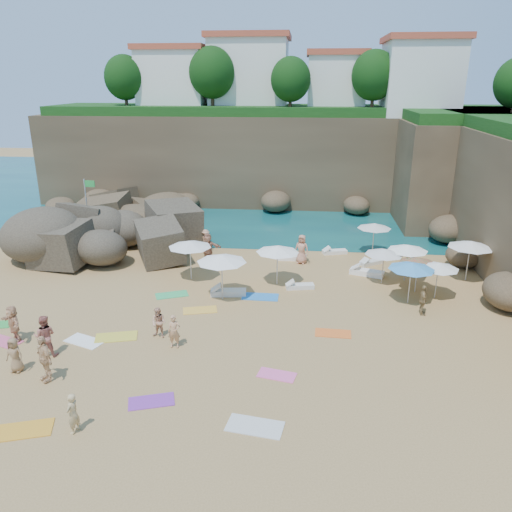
# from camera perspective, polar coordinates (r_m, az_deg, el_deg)

# --- Properties ---
(ground) EXTENTS (120.00, 120.00, 0.00)m
(ground) POSITION_cam_1_polar(r_m,az_deg,el_deg) (25.25, -5.23, -6.40)
(ground) COLOR tan
(ground) RESTS_ON ground
(seawater) EXTENTS (120.00, 120.00, 0.00)m
(seawater) POSITION_cam_1_polar(r_m,az_deg,el_deg) (53.61, 0.72, 7.66)
(seawater) COLOR #0C4751
(seawater) RESTS_ON ground
(cliff_back) EXTENTS (44.00, 8.00, 8.00)m
(cliff_back) POSITION_cam_1_polar(r_m,az_deg,el_deg) (47.86, 2.64, 11.06)
(cliff_back) COLOR brown
(cliff_back) RESTS_ON ground
(cliff_corner) EXTENTS (10.00, 12.00, 8.00)m
(cliff_corner) POSITION_cam_1_polar(r_m,az_deg,el_deg) (44.64, 22.12, 9.06)
(cliff_corner) COLOR brown
(cliff_corner) RESTS_ON ground
(rock_promontory) EXTENTS (12.00, 7.00, 2.00)m
(rock_promontory) POSITION_cam_1_polar(r_m,az_deg,el_deg) (42.74, -15.86, 3.83)
(rock_promontory) COLOR brown
(rock_promontory) RESTS_ON ground
(clifftop_buildings) EXTENTS (28.48, 9.48, 7.00)m
(clifftop_buildings) POSITION_cam_1_polar(r_m,az_deg,el_deg) (48.10, 4.06, 19.73)
(clifftop_buildings) COLOR white
(clifftop_buildings) RESTS_ON cliff_back
(clifftop_trees) EXTENTS (35.60, 23.82, 4.40)m
(clifftop_trees) POSITION_cam_1_polar(r_m,az_deg,el_deg) (41.81, 6.41, 19.74)
(clifftop_trees) COLOR #11380F
(clifftop_trees) RESTS_ON ground
(marina_masts) EXTENTS (3.10, 0.10, 6.00)m
(marina_masts) POSITION_cam_1_polar(r_m,az_deg,el_deg) (56.91, -16.36, 10.64)
(marina_masts) COLOR white
(marina_masts) RESTS_ON ground
(rock_outcrop) EXTENTS (8.96, 6.94, 3.44)m
(rock_outcrop) POSITION_cam_1_polar(r_m,az_deg,el_deg) (34.85, -16.33, 0.29)
(rock_outcrop) COLOR brown
(rock_outcrop) RESTS_ON ground
(flag_pole) EXTENTS (0.82, 0.08, 4.22)m
(flag_pole) POSITION_cam_1_polar(r_m,az_deg,el_deg) (38.83, -18.66, 6.12)
(flag_pole) COLOR silver
(flag_pole) RESTS_ON ground
(parasol_0) EXTENTS (2.49, 2.49, 2.35)m
(parasol_0) POSITION_cam_1_polar(r_m,az_deg,el_deg) (28.68, -7.57, 1.38)
(parasol_0) COLOR silver
(parasol_0) RESTS_ON ground
(parasol_1) EXTENTS (2.42, 2.42, 2.28)m
(parasol_1) POSITION_cam_1_polar(r_m,az_deg,el_deg) (27.79, 2.47, 0.80)
(parasol_1) COLOR silver
(parasol_1) RESTS_ON ground
(parasol_2) EXTENTS (2.30, 2.30, 2.17)m
(parasol_2) POSITION_cam_1_polar(r_m,az_deg,el_deg) (29.58, 16.95, 0.91)
(parasol_2) COLOR silver
(parasol_2) RESTS_ON ground
(parasol_3) EXTENTS (2.23, 2.23, 2.11)m
(parasol_3) POSITION_cam_1_polar(r_m,az_deg,el_deg) (33.73, 13.38, 3.38)
(parasol_3) COLOR silver
(parasol_3) RESTS_ON ground
(parasol_4) EXTENTS (2.17, 2.17, 2.06)m
(parasol_4) POSITION_cam_1_polar(r_m,az_deg,el_deg) (28.88, 14.45, 0.47)
(parasol_4) COLOR silver
(parasol_4) RESTS_ON ground
(parasol_6) EXTENTS (2.09, 2.09, 1.98)m
(parasol_6) POSITION_cam_1_polar(r_m,az_deg,el_deg) (28.17, 18.05, -0.52)
(parasol_6) COLOR silver
(parasol_6) RESTS_ON ground
(parasol_7) EXTENTS (2.52, 2.52, 2.38)m
(parasol_7) POSITION_cam_1_polar(r_m,az_deg,el_deg) (30.82, 23.33, 1.24)
(parasol_7) COLOR silver
(parasol_7) RESTS_ON ground
(parasol_8) EXTENTS (2.08, 2.08, 1.97)m
(parasol_8) POSITION_cam_1_polar(r_m,az_deg,el_deg) (32.29, 26.09, 0.92)
(parasol_8) COLOR silver
(parasol_8) RESTS_ON ground
(parasol_9) EXTENTS (2.62, 2.62, 2.48)m
(parasol_9) POSITION_cam_1_polar(r_m,az_deg,el_deg) (25.85, -3.95, -0.27)
(parasol_9) COLOR silver
(parasol_9) RESTS_ON ground
(parasol_10) EXTENTS (2.36, 2.36, 2.24)m
(parasol_10) POSITION_cam_1_polar(r_m,az_deg,el_deg) (26.59, 17.37, -1.09)
(parasol_10) COLOR silver
(parasol_10) RESTS_ON ground
(parasol_11) EXTENTS (2.11, 2.11, 2.00)m
(parasol_11) POSITION_cam_1_polar(r_m,az_deg,el_deg) (27.72, 20.14, -1.04)
(parasol_11) COLOR silver
(parasol_11) RESTS_ON ground
(lounger_0) EXTENTS (1.88, 0.63, 0.29)m
(lounger_0) POSITION_cam_1_polar(r_m,az_deg,el_deg) (32.32, 4.09, -0.17)
(lounger_0) COLOR white
(lounger_0) RESTS_ON ground
(lounger_1) EXTENTS (1.71, 0.97, 0.25)m
(lounger_1) POSITION_cam_1_polar(r_m,az_deg,el_deg) (33.77, 8.98, 0.47)
(lounger_1) COLOR white
(lounger_1) RESTS_ON ground
(lounger_2) EXTENTS (1.56, 1.26, 0.24)m
(lounger_2) POSITION_cam_1_polar(r_m,az_deg,el_deg) (32.25, 13.03, -0.74)
(lounger_2) COLOR silver
(lounger_2) RESTS_ON ground
(lounger_3) EXTENTS (1.97, 0.84, 0.30)m
(lounger_3) POSITION_cam_1_polar(r_m,az_deg,el_deg) (27.03, -3.17, -4.19)
(lounger_3) COLOR silver
(lounger_3) RESTS_ON ground
(lounger_4) EXTENTS (2.10, 1.29, 0.31)m
(lounger_4) POSITION_cam_1_polar(r_m,az_deg,el_deg) (30.42, 12.57, -1.87)
(lounger_4) COLOR white
(lounger_4) RESTS_ON ground
(lounger_5) EXTENTS (1.64, 0.81, 0.24)m
(lounger_5) POSITION_cam_1_polar(r_m,az_deg,el_deg) (27.95, 5.04, -3.47)
(lounger_5) COLOR silver
(lounger_5) RESTS_ON ground
(towel_1) EXTENTS (1.76, 1.26, 0.03)m
(towel_1) POSITION_cam_1_polar(r_m,az_deg,el_deg) (25.10, -26.82, -8.72)
(towel_1) COLOR #DD557C
(towel_1) RESTS_ON ground
(towel_2) EXTENTS (2.06, 1.46, 0.03)m
(towel_2) POSITION_cam_1_polar(r_m,az_deg,el_deg) (19.15, -25.07, -17.60)
(towel_2) COLOR orange
(towel_2) RESTS_ON ground
(towel_4) EXTENTS (2.03, 1.38, 0.03)m
(towel_4) POSITION_cam_1_polar(r_m,az_deg,el_deg) (23.69, -15.67, -8.90)
(towel_4) COLOR gold
(towel_4) RESTS_ON ground
(towel_5) EXTENTS (1.94, 1.44, 0.03)m
(towel_5) POSITION_cam_1_polar(r_m,az_deg,el_deg) (23.76, -18.99, -9.19)
(towel_5) COLOR white
(towel_5) RESTS_ON ground
(towel_6) EXTENTS (1.81, 1.29, 0.03)m
(towel_6) POSITION_cam_1_polar(r_m,az_deg,el_deg) (19.15, -11.87, -15.95)
(towel_6) COLOR purple
(towel_6) RESTS_ON ground
(towel_8) EXTENTS (1.95, 1.00, 0.03)m
(towel_8) POSITION_cam_1_polar(r_m,az_deg,el_deg) (26.81, 0.49, -4.68)
(towel_8) COLOR #287DD6
(towel_8) RESTS_ON ground
(towel_9) EXTENTS (1.62, 1.05, 0.03)m
(towel_9) POSITION_cam_1_polar(r_m,az_deg,el_deg) (20.21, 2.39, -13.43)
(towel_9) COLOR pink
(towel_9) RESTS_ON ground
(towel_10) EXTENTS (1.67, 0.89, 0.03)m
(towel_10) POSITION_cam_1_polar(r_m,az_deg,el_deg) (23.41, 8.80, -8.72)
(towel_10) COLOR orange
(towel_10) RESTS_ON ground
(towel_11) EXTENTS (1.91, 1.45, 0.03)m
(towel_11) POSITION_cam_1_polar(r_m,az_deg,el_deg) (27.42, -9.60, -4.39)
(towel_11) COLOR #33B365
(towel_11) RESTS_ON ground
(towel_12) EXTENTS (1.85, 1.24, 0.03)m
(towel_12) POSITION_cam_1_polar(r_m,az_deg,el_deg) (25.47, -6.42, -6.17)
(towel_12) COLOR gold
(towel_12) RESTS_ON ground
(towel_13) EXTENTS (2.02, 1.23, 0.03)m
(towel_13) POSITION_cam_1_polar(r_m,az_deg,el_deg) (17.67, -0.13, -18.89)
(towel_13) COLOR silver
(towel_13) RESTS_ON ground
(person_stand_1) EXTENTS (1.02, 0.86, 1.84)m
(person_stand_1) POSITION_cam_1_polar(r_m,az_deg,el_deg) (22.78, -22.99, -8.42)
(person_stand_1) COLOR #B06558
(person_stand_1) RESTS_ON ground
(person_stand_2) EXTENTS (1.02, 0.82, 1.47)m
(person_stand_2) POSITION_cam_1_polar(r_m,az_deg,el_deg) (34.01, -5.75, 1.83)
(person_stand_2) COLOR tan
(person_stand_2) RESTS_ON ground
(person_stand_3) EXTENTS (0.44, 0.93, 1.55)m
(person_stand_3) POSITION_cam_1_polar(r_m,az_deg,el_deg) (25.91, 18.55, -4.82)
(person_stand_3) COLOR #96794B
(person_stand_3) RESTS_ON ground
(person_stand_4) EXTENTS (1.02, 0.76, 1.87)m
(person_stand_4) POSITION_cam_1_polar(r_m,az_deg,el_deg) (31.49, 5.24, 0.78)
(person_stand_4) COLOR tan
(person_stand_4) RESTS_ON ground
(person_stand_5) EXTENTS (1.77, 0.68, 1.86)m
(person_stand_5) POSITION_cam_1_polar(r_m,az_deg,el_deg) (31.87, -5.54, 0.99)
(person_stand_5) COLOR #AD7256
(person_stand_5) RESTS_ON ground
(person_stand_6) EXTENTS (0.45, 0.59, 1.45)m
(person_stand_6) POSITION_cam_1_polar(r_m,az_deg,el_deg) (18.06, -20.23, -16.53)
(person_stand_6) COLOR tan
(person_stand_6) RESTS_ON ground
(person_lie_1) EXTENTS (2.04, 2.16, 0.46)m
(person_lie_1) POSITION_cam_1_polar(r_m,az_deg,el_deg) (21.37, -22.78, -12.45)
(person_lie_1) COLOR tan
(person_lie_1) RESTS_ON ground
(person_lie_2) EXTENTS (0.85, 1.50, 0.38)m
(person_lie_2) POSITION_cam_1_polar(r_m,az_deg,el_deg) (22.45, -25.65, -11.38)
(person_lie_2) COLOR olive
(person_lie_2) RESTS_ON ground
(person_lie_3) EXTENTS (2.22, 2.24, 0.44)m
(person_lie_3) POSITION_cam_1_polar(r_m,az_deg,el_deg) (24.89, -25.79, -8.25)
(person_lie_3) COLOR tan
(person_lie_3) RESTS_ON ground
(person_lie_4) EXTENTS (0.62, 1.51, 0.36)m
(person_lie_4) POSITION_cam_1_polar(r_m,az_deg,el_deg) (22.25, -9.26, -9.86)
(person_lie_4) COLOR tan
(person_lie_4) RESTS_ON ground
(person_lie_5) EXTENTS (1.01, 1.54, 0.53)m
(person_lie_5) POSITION_cam_1_polar(r_m,az_deg,el_deg) (23.12, -10.98, -8.54)
(person_lie_5) COLOR tan
(person_lie_5) RESTS_ON ground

